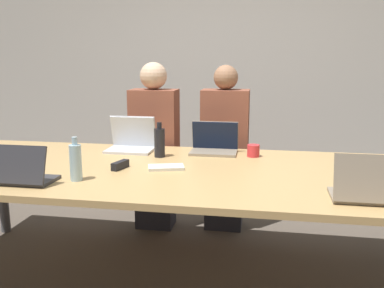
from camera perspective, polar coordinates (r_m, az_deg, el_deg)
The scene contains 14 objects.
ground_plane at distance 3.10m, azimuth -1.38°, elevation -17.28°, with size 24.00×24.00×0.00m, color brown.
curtain_wall at distance 5.00m, azimuth 3.80°, elevation 10.48°, with size 12.00×0.06×2.80m.
conference_table at distance 2.82m, azimuth -1.45°, elevation -4.39°, with size 3.70×1.39×0.77m.
laptop_far_midleft at distance 3.39m, azimuth -8.05°, elevation 0.45°, with size 0.36×0.26×0.27m.
person_far_midleft at distance 3.74m, azimuth -4.99°, elevation -0.59°, with size 0.40×0.24×1.45m.
bottle_far_midleft at distance 3.13m, azimuth -4.35°, elevation 0.26°, with size 0.08×0.08×0.26m.
laptop_near_right at distance 2.35m, azimuth 22.34°, elevation -5.43°, with size 0.35×0.25×0.26m.
laptop_far_center at distance 3.28m, azimuth 2.99°, elevation 0.03°, with size 0.36×0.23×0.24m.
person_far_center at distance 3.71m, azimuth 4.38°, elevation -0.94°, with size 0.40×0.24×1.43m.
cup_far_center at distance 3.18m, azimuth 8.18°, elevation -0.89°, with size 0.09×0.09×0.09m.
laptop_near_left at distance 2.67m, azimuth -21.86°, elevation -3.52°, with size 0.35×0.23×0.23m.
bottle_near_left at distance 2.62m, azimuth -15.25°, elevation -2.31°, with size 0.07×0.07×0.26m.
stapler at distance 2.85m, azimuth -9.56°, elevation -2.79°, with size 0.08×0.16×0.05m.
notebook at distance 2.82m, azimuth -3.48°, elevation -3.12°, with size 0.26×0.19×0.02m.
Camera 1 is at (0.54, -2.66, 1.50)m, focal length 40.00 mm.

